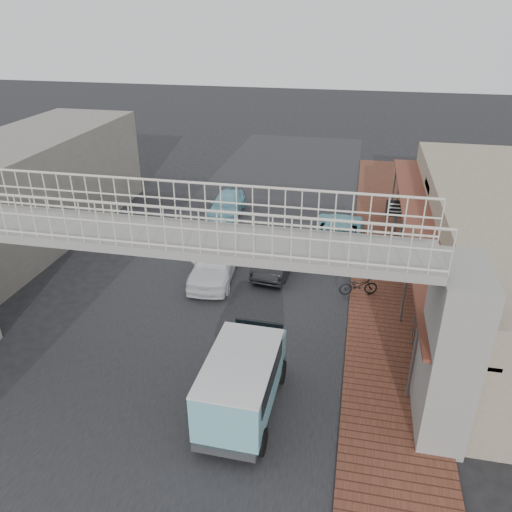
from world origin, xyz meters
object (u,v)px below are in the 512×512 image
at_px(angkot_far, 227,205).
at_px(motorcycle_near, 358,285).
at_px(white_hatchback, 215,262).
at_px(motorcycle_far, 360,246).
at_px(angkot_van, 242,376).
at_px(dark_sedan, 278,255).
at_px(street_clock, 430,283).
at_px(angkot_curb, 338,232).
at_px(arrow_sign, 412,210).

height_order(angkot_far, motorcycle_near, angkot_far).
bearing_deg(white_hatchback, motorcycle_far, 22.91).
bearing_deg(angkot_van, motorcycle_near, 68.08).
relative_size(dark_sedan, street_clock, 1.41).
bearing_deg(dark_sedan, white_hatchback, -144.94).
relative_size(motorcycle_far, street_clock, 0.66).
xyz_separation_m(dark_sedan, angkot_curb, (2.45, 3.10, 0.04)).
xyz_separation_m(white_hatchback, angkot_curb, (4.99, 4.47, -0.04)).
bearing_deg(arrow_sign, angkot_far, 161.19).
height_order(white_hatchback, street_clock, street_clock).
relative_size(angkot_curb, angkot_far, 1.26).
bearing_deg(white_hatchback, street_clock, -25.41).
xyz_separation_m(motorcycle_near, motorcycle_far, (0.00, 3.50, 0.15)).
height_order(angkot_curb, angkot_van, angkot_van).
bearing_deg(angkot_far, motorcycle_far, -31.80).
distance_m(angkot_far, motorcycle_far, 8.53).
height_order(dark_sedan, motorcycle_near, dark_sedan).
bearing_deg(angkot_curb, angkot_van, 81.27).
distance_m(white_hatchback, angkot_curb, 6.70).
bearing_deg(angkot_curb, arrow_sign, 171.37).
height_order(angkot_far, arrow_sign, arrow_sign).
height_order(angkot_van, motorcycle_far, angkot_van).
distance_m(angkot_curb, motorcycle_near, 4.95).
relative_size(motorcycle_near, motorcycle_far, 0.84).
bearing_deg(dark_sedan, street_clock, -31.81).
xyz_separation_m(dark_sedan, street_clock, (5.75, -4.56, 1.79)).
xyz_separation_m(dark_sedan, motorcycle_far, (3.55, 1.77, 0.00)).
bearing_deg(angkot_van, dark_sedan, 94.17).
height_order(white_hatchback, motorcycle_near, white_hatchback).
relative_size(angkot_far, street_clock, 1.42).
height_order(angkot_van, motorcycle_near, angkot_van).
relative_size(angkot_far, angkot_van, 0.97).
xyz_separation_m(white_hatchback, arrow_sign, (8.25, 3.94, 1.53)).
distance_m(angkot_far, street_clock, 14.36).
bearing_deg(arrow_sign, motorcycle_near, -116.51).
height_order(motorcycle_near, arrow_sign, arrow_sign).
distance_m(angkot_curb, arrow_sign, 3.65).
relative_size(dark_sedan, motorcycle_near, 2.57).
distance_m(angkot_far, angkot_van, 15.48).
distance_m(angkot_far, arrow_sign, 10.32).
xyz_separation_m(angkot_far, motorcycle_far, (7.47, -4.11, 0.07)).
relative_size(white_hatchback, angkot_van, 1.05).
relative_size(street_clock, arrow_sign, 1.05).
xyz_separation_m(white_hatchback, angkot_van, (3.00, -7.58, 0.54)).
height_order(angkot_curb, arrow_sign, arrow_sign).
relative_size(angkot_curb, street_clock, 1.79).
height_order(angkot_van, street_clock, street_clock).
xyz_separation_m(dark_sedan, angkot_far, (-3.92, 5.88, -0.07)).
distance_m(white_hatchback, arrow_sign, 9.27).
bearing_deg(motorcycle_near, motorcycle_far, -16.42).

